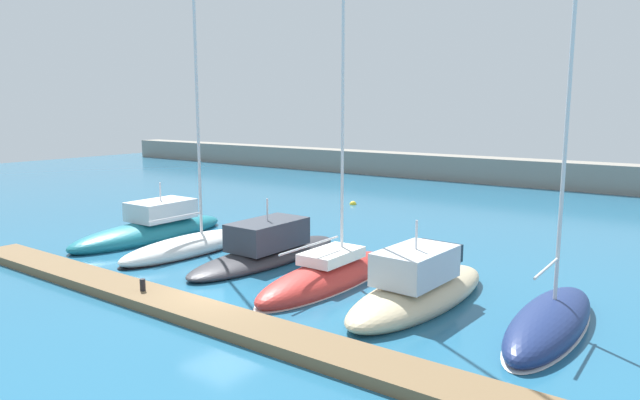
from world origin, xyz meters
name	(u,v)px	position (x,y,z in m)	size (l,w,h in m)	color
ground_plane	(222,301)	(0.00, 0.00, 0.00)	(120.00, 120.00, 0.00)	#236084
dock_pier	(186,309)	(0.00, -1.65, 0.18)	(26.88, 1.70, 0.35)	brown
breakwater_seawall	(533,173)	(0.00, 37.95, 1.17)	(108.00, 2.78, 2.34)	gray
motorboat_teal_nearest	(153,229)	(-10.46, 5.00, 0.47)	(3.00, 9.60, 3.34)	#19707F
sailboat_white_second	(191,246)	(-6.39, 4.10, 0.30)	(2.33, 8.01, 13.10)	white
motorboat_charcoal_third	(268,248)	(-2.41, 5.26, 0.53)	(2.79, 9.35, 3.08)	#2D2D33
sailboat_red_fourth	(328,275)	(1.90, 3.95, 0.33)	(2.41, 8.34, 16.66)	#B72D28
motorboat_sand_fifth	(419,288)	(5.90, 3.95, 0.57)	(3.03, 8.43, 3.40)	beige
sailboat_navy_sixth	(550,322)	(10.34, 4.10, 0.29)	(2.08, 7.37, 11.77)	navy
mooring_buoy_yellow	(353,204)	(-7.54, 20.26, 0.00)	(0.50, 0.50, 0.50)	yellow
dock_bollard	(143,285)	(-2.35, -1.65, 0.57)	(0.20, 0.20, 0.44)	black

